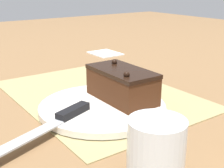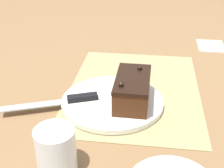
{
  "view_description": "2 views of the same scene",
  "coord_description": "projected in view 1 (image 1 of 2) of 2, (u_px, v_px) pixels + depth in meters",
  "views": [
    {
      "loc": [
        -0.56,
        0.36,
        0.24
      ],
      "look_at": [
        -0.11,
        0.05,
        0.07
      ],
      "focal_mm": 50.0,
      "sensor_mm": 36.0,
      "label": 1
    },
    {
      "loc": [
        -0.72,
        -0.04,
        0.41
      ],
      "look_at": [
        -0.1,
        0.05,
        0.07
      ],
      "focal_mm": 50.0,
      "sensor_mm": 36.0,
      "label": 2
    }
  ],
  "objects": [
    {
      "name": "folded_napkin",
      "position": [
        105.0,
        53.0,
        1.11
      ],
      "size": [
        0.11,
        0.09,
        0.01
      ],
      "primitive_type": "cube",
      "color": "white",
      "rests_on": "ground_plane"
    },
    {
      "name": "chocolate_cake",
      "position": [
        120.0,
        85.0,
        0.62
      ],
      "size": [
        0.15,
        0.08,
        0.07
      ],
      "rotation": [
        0.0,
        0.0,
        -0.01
      ],
      "color": "#472614",
      "rests_on": "cake_plate"
    },
    {
      "name": "serving_knife",
      "position": [
        58.0,
        120.0,
        0.53
      ],
      "size": [
        0.1,
        0.22,
        0.01
      ],
      "rotation": [
        0.0,
        0.0,
        0.37
      ],
      "color": "black",
      "rests_on": "cake_plate"
    },
    {
      "name": "ground_plane",
      "position": [
        99.0,
        95.0,
        0.71
      ],
      "size": [
        3.0,
        3.0,
        0.0
      ],
      "primitive_type": "plane",
      "color": "olive"
    },
    {
      "name": "placemat_woven",
      "position": [
        99.0,
        94.0,
        0.71
      ],
      "size": [
        0.46,
        0.34,
        0.0
      ],
      "primitive_type": "cube",
      "color": "tan",
      "rests_on": "ground_plane"
    },
    {
      "name": "drinking_glass",
      "position": [
        156.0,
        152.0,
        0.39
      ],
      "size": [
        0.07,
        0.07,
        0.09
      ],
      "color": "white",
      "rests_on": "ground_plane"
    },
    {
      "name": "cake_plate",
      "position": [
        102.0,
        107.0,
        0.61
      ],
      "size": [
        0.25,
        0.25,
        0.01
      ],
      "color": "white",
      "rests_on": "placemat_woven"
    }
  ]
}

